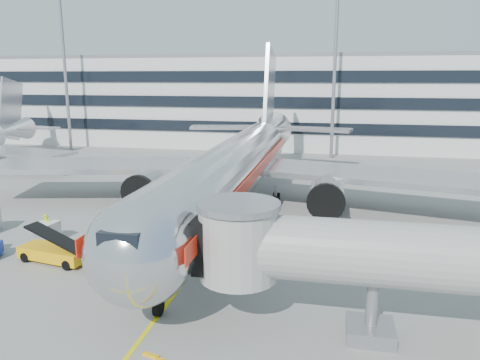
% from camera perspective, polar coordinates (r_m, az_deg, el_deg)
% --- Properties ---
extents(ground, '(180.00, 180.00, 0.00)m').
position_cam_1_polar(ground, '(32.20, -4.66, -9.41)').
color(ground, gray).
rests_on(ground, ground).
extents(lead_in_line, '(0.25, 70.00, 0.01)m').
position_cam_1_polar(lead_in_line, '(41.35, -0.80, -4.36)').
color(lead_in_line, yellow).
rests_on(lead_in_line, ground).
extents(main_jet, '(50.95, 48.70, 16.06)m').
position_cam_1_polar(main_jet, '(41.98, -0.32, 1.84)').
color(main_jet, silver).
rests_on(main_jet, ground).
extents(jet_bridge, '(17.80, 4.50, 7.00)m').
position_cam_1_polar(jet_bridge, '(22.49, 20.43, -9.48)').
color(jet_bridge, silver).
rests_on(jet_bridge, ground).
extents(terminal, '(150.00, 24.25, 15.60)m').
position_cam_1_polar(terminal, '(87.12, 6.04, 9.66)').
color(terminal, silver).
rests_on(terminal, ground).
extents(light_mast_west, '(2.40, 1.20, 25.45)m').
position_cam_1_polar(light_mast_west, '(83.02, -20.65, 13.71)').
color(light_mast_west, gray).
rests_on(light_mast_west, ground).
extents(light_mast_centre, '(2.40, 1.20, 25.45)m').
position_cam_1_polar(light_mast_centre, '(70.71, 11.53, 14.59)').
color(light_mast_centre, gray).
rests_on(light_mast_centre, ground).
extents(belt_loader, '(5.18, 2.60, 2.42)m').
position_cam_1_polar(belt_loader, '(33.54, -21.72, -8.13)').
color(belt_loader, '#F9AF0A').
rests_on(belt_loader, ground).
extents(cargo_container_left, '(1.58, 1.58, 1.48)m').
position_cam_1_polar(cargo_container_left, '(37.71, -22.40, -5.84)').
color(cargo_container_left, '#AFB1B6').
rests_on(cargo_container_left, ground).
extents(ramp_worker, '(0.86, 0.71, 2.02)m').
position_cam_1_polar(ramp_worker, '(37.77, -22.45, -5.39)').
color(ramp_worker, '#BFE618').
rests_on(ramp_worker, ground).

